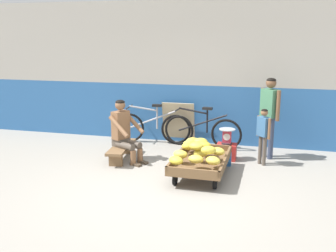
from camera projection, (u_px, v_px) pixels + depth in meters
ground_plane at (157, 193)px, 5.82m from camera, size 80.00×80.00×0.00m
back_wall at (196, 73)px, 8.37m from camera, size 16.00×0.30×3.01m
banana_cart at (201, 162)px, 6.48m from camera, size 0.87×1.46×0.36m
banana_pile at (198, 150)px, 6.41m from camera, size 0.85×1.43×0.26m
low_bench at (121, 149)px, 7.35m from camera, size 0.41×1.12×0.27m
vendor_seated at (124, 131)px, 7.21m from camera, size 0.74×0.63×1.14m
plastic_crate at (226, 152)px, 7.36m from camera, size 0.36×0.28×0.30m
weighing_scale at (227, 136)px, 7.29m from camera, size 0.30×0.30×0.29m
bicycle_near_left at (152, 127)px, 8.45m from camera, size 1.66×0.48×0.86m
bicycle_far_left at (202, 131)px, 8.13m from camera, size 1.66×0.48×0.86m
sign_board at (179, 122)px, 8.49m from camera, size 0.70×0.20×0.89m
customer_adult at (270, 109)px, 7.28m from camera, size 0.37×0.37×1.53m
customer_child at (263, 131)px, 6.96m from camera, size 0.24×0.25×1.03m
shopping_bag at (226, 159)px, 7.03m from camera, size 0.18×0.12×0.24m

